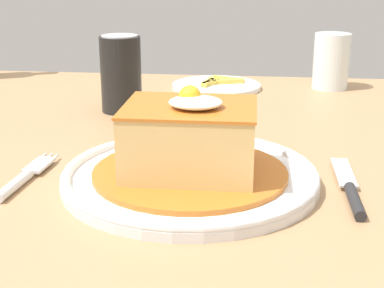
% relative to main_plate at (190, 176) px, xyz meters
% --- Properties ---
extents(dining_table, '(1.47, 0.98, 0.76)m').
position_rel_main_plate_xyz_m(dining_table, '(-0.06, 0.12, -0.10)').
color(dining_table, '#A87F56').
rests_on(dining_table, ground_plane).
extents(main_plate, '(0.29, 0.29, 0.02)m').
position_rel_main_plate_xyz_m(main_plate, '(0.00, 0.00, 0.00)').
color(main_plate, white).
rests_on(main_plate, dining_table).
extents(sandwich_meal, '(0.22, 0.22, 0.10)m').
position_rel_main_plate_xyz_m(sandwich_meal, '(0.00, -0.00, 0.04)').
color(sandwich_meal, '#C66B23').
rests_on(sandwich_meal, main_plate).
extents(fork, '(0.03, 0.14, 0.01)m').
position_rel_main_plate_xyz_m(fork, '(-0.19, -0.02, -0.00)').
color(fork, silver).
rests_on(fork, dining_table).
extents(knife, '(0.02, 0.17, 0.01)m').
position_rel_main_plate_xyz_m(knife, '(0.17, -0.02, -0.00)').
color(knife, '#262628').
rests_on(knife, dining_table).
extents(soda_can, '(0.07, 0.07, 0.12)m').
position_rel_main_plate_xyz_m(soda_can, '(-0.15, 0.30, 0.05)').
color(soda_can, black).
rests_on(soda_can, dining_table).
extents(drinking_glass, '(0.07, 0.07, 0.10)m').
position_rel_main_plate_xyz_m(drinking_glass, '(0.21, 0.51, 0.04)').
color(drinking_glass, gold).
rests_on(drinking_glass, dining_table).
extents(side_plate_fries, '(0.17, 0.17, 0.02)m').
position_rel_main_plate_xyz_m(side_plate_fries, '(-0.00, 0.48, -0.00)').
color(side_plate_fries, white).
rests_on(side_plate_fries, dining_table).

